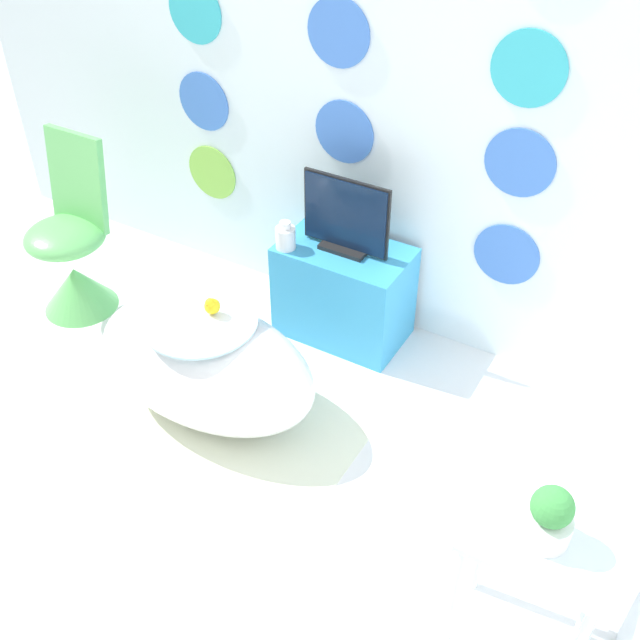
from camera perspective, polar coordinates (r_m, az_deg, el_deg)
ground_plane at (r=2.84m, az=-18.39°, el=-19.00°), size 12.00×12.00×0.00m
wall_back_dotted at (r=3.22m, az=2.23°, el=20.33°), size 4.28×0.05×2.60m
rug at (r=3.22m, az=-8.68°, el=-7.78°), size 1.27×0.94×0.01m
bathtub at (r=3.12m, az=-8.71°, el=-3.24°), size 1.00×0.56×0.49m
rubber_duck at (r=2.96m, az=-8.25°, el=1.09°), size 0.06×0.07×0.08m
chair at (r=3.83m, az=-18.27°, el=4.38°), size 0.38×0.39×0.87m
tv_cabinet at (r=3.48m, az=1.81°, el=2.15°), size 0.59×0.35×0.47m
tv at (r=3.27m, az=1.97°, el=7.72°), size 0.41×0.12×0.35m
vase at (r=3.33m, az=-2.64°, el=6.35°), size 0.09×0.09×0.13m
side_table at (r=2.33m, az=16.03°, el=-17.47°), size 0.41×0.30×0.56m
potted_plant_left at (r=2.16m, az=17.07°, el=-14.19°), size 0.14×0.14×0.19m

